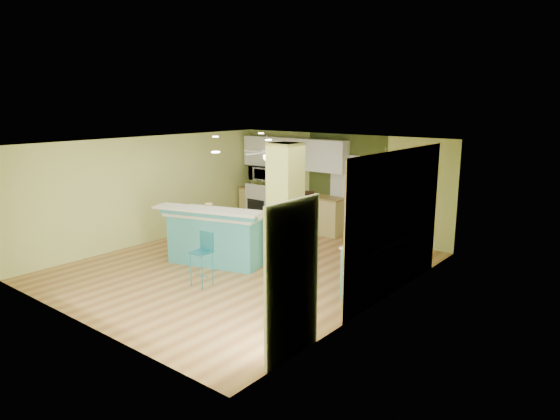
% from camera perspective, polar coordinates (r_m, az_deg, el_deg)
% --- Properties ---
extents(floor, '(6.00, 7.00, 0.01)m').
position_cam_1_polar(floor, '(10.23, -4.02, -6.45)').
color(floor, '#936033').
rests_on(floor, ground).
extents(ceiling, '(6.00, 7.00, 0.01)m').
position_cam_1_polar(ceiling, '(9.72, -4.25, 7.70)').
color(ceiling, white).
rests_on(ceiling, wall_back).
extents(wall_back, '(6.00, 0.01, 2.50)m').
position_cam_1_polar(wall_back, '(12.65, 6.75, 2.98)').
color(wall_back, '#C5D06F').
rests_on(wall_back, floor).
extents(wall_front, '(6.00, 0.01, 2.50)m').
position_cam_1_polar(wall_front, '(7.79, -22.00, -3.72)').
color(wall_front, '#C5D06F').
rests_on(wall_front, floor).
extents(wall_left, '(0.01, 7.00, 2.50)m').
position_cam_1_polar(wall_left, '(12.12, -14.61, 2.26)').
color(wall_left, '#C5D06F').
rests_on(wall_left, floor).
extents(wall_right, '(0.01, 7.00, 2.50)m').
position_cam_1_polar(wall_right, '(8.20, 11.45, -2.27)').
color(wall_right, '#C5D06F').
rests_on(wall_right, floor).
extents(wood_panel, '(0.02, 3.40, 2.50)m').
position_cam_1_polar(wood_panel, '(8.73, 13.18, -1.46)').
color(wood_panel, '#937654').
rests_on(wood_panel, floor).
extents(olive_accent, '(2.20, 0.02, 2.50)m').
position_cam_1_polar(olive_accent, '(12.53, 7.48, 2.88)').
color(olive_accent, '#3D491D').
rests_on(olive_accent, floor).
extents(interior_door, '(0.82, 0.05, 2.00)m').
position_cam_1_polar(interior_door, '(12.55, 7.38, 1.74)').
color(interior_door, silver).
rests_on(interior_door, floor).
extents(french_door, '(0.04, 1.08, 2.10)m').
position_cam_1_polar(french_door, '(6.41, 1.43, -8.04)').
color(french_door, white).
rests_on(french_door, floor).
extents(column, '(0.55, 0.55, 2.50)m').
position_cam_1_polar(column, '(9.86, 0.62, 0.42)').
color(column, '#BDC95D').
rests_on(column, floor).
extents(kitchen_run, '(3.25, 0.63, 0.94)m').
position_cam_1_polar(kitchen_run, '(13.27, 1.21, 0.09)').
color(kitchen_run, tan).
rests_on(kitchen_run, floor).
extents(stove, '(0.76, 0.66, 1.08)m').
position_cam_1_polar(stove, '(13.86, -1.93, 0.56)').
color(stove, silver).
rests_on(stove, floor).
extents(upper_cabinets, '(3.20, 0.34, 0.80)m').
position_cam_1_polar(upper_cabinets, '(13.14, 1.56, 6.49)').
color(upper_cabinets, white).
rests_on(upper_cabinets, wall_back).
extents(microwave, '(0.70, 0.48, 0.39)m').
position_cam_1_polar(microwave, '(13.71, -1.93, 4.21)').
color(microwave, silver).
rests_on(microwave, wall_back).
extents(ceiling_fan, '(1.41, 1.41, 0.61)m').
position_cam_1_polar(ceiling_fan, '(11.98, -1.52, 6.54)').
color(ceiling_fan, silver).
rests_on(ceiling_fan, ceiling).
extents(pendant_lamp, '(0.14, 0.14, 0.69)m').
position_cam_1_polar(pendant_lamp, '(8.89, 11.84, 3.01)').
color(pendant_lamp, silver).
rests_on(pendant_lamp, ceiling).
extents(wall_decor, '(0.03, 0.90, 0.70)m').
position_cam_1_polar(wall_decor, '(8.85, 13.71, 0.69)').
color(wall_decor, brown).
rests_on(wall_decor, wood_panel).
extents(peninsula, '(2.39, 1.75, 1.22)m').
position_cam_1_polar(peninsula, '(10.38, -7.05, -2.95)').
color(peninsula, teal).
rests_on(peninsula, floor).
extents(bar_stool, '(0.34, 0.34, 0.99)m').
position_cam_1_polar(bar_stool, '(9.11, -8.72, -4.53)').
color(bar_stool, teal).
rests_on(bar_stool, floor).
extents(side_counter, '(0.60, 1.42, 0.92)m').
position_cam_1_polar(side_counter, '(8.93, 10.79, -6.32)').
color(side_counter, teal).
rests_on(side_counter, floor).
extents(fruit_bowl, '(0.37, 0.37, 0.08)m').
position_cam_1_polar(fruit_bowl, '(12.74, 3.21, 1.90)').
color(fruit_bowl, '#332015').
rests_on(fruit_bowl, kitchen_run).
extents(canister, '(0.16, 0.16, 0.16)m').
position_cam_1_polar(canister, '(10.43, -8.16, 0.31)').
color(canister, yellow).
rests_on(canister, peninsula).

